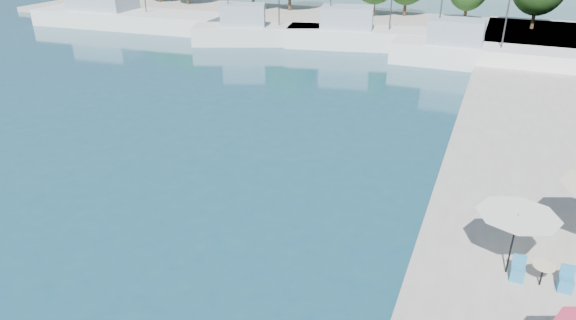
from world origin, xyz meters
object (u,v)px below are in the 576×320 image
at_px(trawler_02, 261,33).
at_px(trawler_04, 476,54).
at_px(trawler_01, 125,17).
at_px(trawler_03, 367,36).
at_px(umbrella_white, 517,222).

height_order(trawler_02, trawler_04, same).
bearing_deg(trawler_01, trawler_03, -2.96).
bearing_deg(trawler_03, trawler_01, 168.62).
bearing_deg(trawler_01, umbrella_white, -41.72).
relative_size(trawler_01, umbrella_white, 8.93).
bearing_deg(trawler_01, trawler_04, -8.46).
bearing_deg(umbrella_white, trawler_04, 96.01).
height_order(trawler_02, trawler_03, same).
bearing_deg(umbrella_white, trawler_03, 111.89).
xyz_separation_m(trawler_03, trawler_04, (10.21, -3.63, 0.00)).
relative_size(trawler_01, trawler_04, 1.58).
height_order(trawler_04, umbrella_white, trawler_04).
bearing_deg(trawler_04, trawler_01, 175.63).
xyz_separation_m(trawler_01, trawler_02, (18.20, -2.07, 0.00)).
bearing_deg(trawler_02, trawler_04, -26.14).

